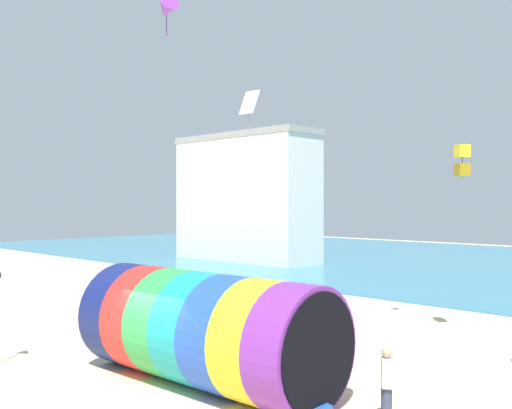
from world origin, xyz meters
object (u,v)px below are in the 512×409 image
kite_purple_delta (166,9)px  bystander_mid_beach (217,291)px  kite_yellow_box (462,160)px  kite_white_diamond (249,103)px  bystander_near_water (218,294)px  kite_handler (387,385)px  giant_inflatable_tube (205,329)px

kite_purple_delta → bystander_mid_beach: 12.81m
kite_yellow_box → kite_white_diamond: 9.35m
bystander_near_water → bystander_mid_beach: bystander_near_water is taller
kite_purple_delta → bystander_near_water: bearing=116.9°
kite_purple_delta → bystander_near_water: 12.04m
kite_yellow_box → bystander_mid_beach: size_ratio=0.77×
kite_handler → bystander_mid_beach: size_ratio=1.11×
giant_inflatable_tube → kite_yellow_box: kite_yellow_box is taller
kite_purple_delta → kite_white_diamond: kite_purple_delta is taller
giant_inflatable_tube → bystander_mid_beach: bearing=136.3°
giant_inflatable_tube → kite_purple_delta: bearing=153.7°
giant_inflatable_tube → kite_handler: (4.94, 0.99, -0.63)m
kite_white_diamond → bystander_near_water: 8.49m
kite_purple_delta → kite_yellow_box: (7.65, 7.20, -5.41)m
kite_handler → kite_yellow_box: 10.43m
kite_handler → kite_yellow_box: kite_yellow_box is taller
giant_inflatable_tube → kite_purple_delta: kite_purple_delta is taller
kite_handler → bystander_near_water: (-12.06, 5.93, 0.02)m
kite_purple_delta → bystander_near_water: (-2.30, 4.54, -10.91)m
giant_inflatable_tube → bystander_near_water: size_ratio=4.43×
kite_handler → bystander_near_water: size_ratio=0.98×
kite_white_diamond → bystander_mid_beach: 8.82m
kite_handler → kite_yellow_box: bearing=103.8°
kite_white_diamond → kite_purple_delta: bearing=-78.8°
kite_yellow_box → bystander_near_water: kite_yellow_box is taller
giant_inflatable_tube → kite_yellow_box: (2.82, 9.58, 4.89)m
kite_white_diamond → bystander_near_water: bearing=-149.6°
kite_purple_delta → bystander_mid_beach: kite_purple_delta is taller
giant_inflatable_tube → kite_white_diamond: bearing=127.5°
kite_handler → kite_yellow_box: size_ratio=1.44×
bystander_near_water → kite_handler: bearing=-26.2°
kite_purple_delta → kite_white_diamond: size_ratio=0.75×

